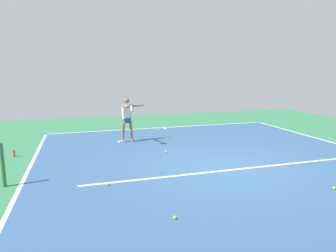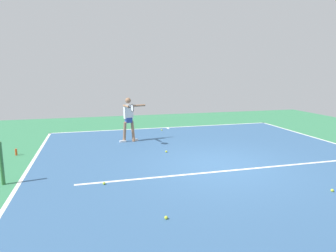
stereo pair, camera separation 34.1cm
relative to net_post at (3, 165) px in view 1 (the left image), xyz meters
name	(u,v)px [view 1 (the left image)]	position (x,y,z in m)	size (l,w,h in m)	color
ground_plane	(222,165)	(-5.74, 0.00, -0.54)	(21.41, 21.41, 0.00)	#388456
court_surface	(222,165)	(-5.74, 0.00, -0.53)	(10.88, 12.49, 0.00)	#38608E
court_line_baseline_near	(164,128)	(-5.74, -6.20, -0.53)	(10.88, 0.10, 0.01)	white
court_line_sideline_right	(21,185)	(-0.35, 0.00, -0.53)	(0.10, 12.49, 0.01)	white
court_line_service	(230,170)	(-5.74, 0.49, -0.53)	(8.16, 0.10, 0.01)	white
court_line_centre_mark	(165,128)	(-5.74, -6.00, -0.53)	(0.10, 0.30, 0.01)	white
net_post	(3,165)	(0.00, 0.00, 0.00)	(0.09, 0.09, 1.07)	#38753D
tennis_player	(127,117)	(-3.57, -3.69, 0.46)	(1.07, 1.24, 1.74)	#9E7051
tennis_ball_centre_court	(108,184)	(-2.37, 0.64, -0.50)	(0.07, 0.07, 0.07)	#C6E53D
tennis_ball_near_player	(175,218)	(-3.40, 2.69, -0.50)	(0.07, 0.07, 0.07)	#CCE033
tennis_ball_by_sideline	(166,152)	(-4.56, -1.78, -0.50)	(0.07, 0.07, 0.07)	yellow
tennis_ball_near_service_line	(159,130)	(-5.32, -5.52, -0.50)	(0.07, 0.07, 0.07)	#CCE033
tennis_ball_far_corner	(334,188)	(-7.40, 2.43, -0.50)	(0.07, 0.07, 0.07)	#CCE033
water_bottle	(14,153)	(0.29, -2.72, -0.43)	(0.07, 0.07, 0.22)	#D84C1E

